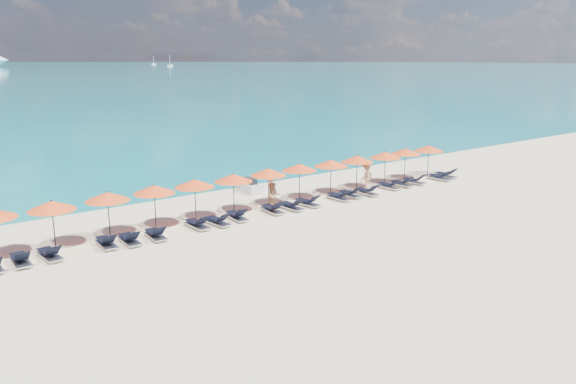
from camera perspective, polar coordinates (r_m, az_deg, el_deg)
ground at (r=28.25m, az=3.72°, el=-3.50°), size 1400.00×1400.00×0.00m
sailboat_near at (r=552.11m, az=-11.91°, el=12.50°), size 5.53×1.84×10.14m
sailboat_far at (r=673.54m, az=-13.48°, el=12.55°), size 5.23×1.74×9.58m
jetski at (r=35.47m, az=-3.89°, el=0.59°), size 1.18×2.38×0.81m
beachgoer_a at (r=31.49m, az=-1.68°, el=-0.04°), size 0.76×0.65×1.75m
beachgoer_b at (r=31.26m, az=-1.44°, el=-0.39°), size 0.83×0.74×1.49m
beachgoer_c at (r=36.15m, az=7.99°, el=1.62°), size 1.23×0.76×1.77m
umbrella_1 at (r=26.31m, az=-22.89°, el=-1.28°), size 2.10×2.10×2.28m
umbrella_2 at (r=27.13m, az=-17.89°, el=-0.44°), size 2.10×2.10×2.28m
umbrella_3 at (r=27.98m, az=-13.45°, el=0.26°), size 2.10×2.10×2.28m
umbrella_4 at (r=28.92m, az=-9.47°, el=0.88°), size 2.10×2.10×2.28m
umbrella_5 at (r=29.98m, az=-5.57°, el=1.45°), size 2.10×2.10×2.28m
umbrella_6 at (r=31.36m, az=-2.02°, el=2.04°), size 2.10×2.10×2.28m
umbrella_7 at (r=32.72m, az=1.17°, el=2.53°), size 2.10×2.10×2.28m
umbrella_8 at (r=34.08m, az=4.40°, el=2.94°), size 2.10×2.10×2.28m
umbrella_9 at (r=35.73m, az=7.04°, el=3.37°), size 2.10×2.10×2.28m
umbrella_10 at (r=37.44m, az=9.85°, el=3.73°), size 2.10×2.10×2.28m
umbrella_11 at (r=39.15m, az=11.85°, el=4.07°), size 2.10×2.10×2.28m
umbrella_12 at (r=40.84m, az=14.11°, el=4.33°), size 2.10×2.10×2.28m
lounger_1 at (r=25.50m, az=-25.53°, el=-6.18°), size 0.68×1.72×0.66m
lounger_2 at (r=25.70m, az=-23.05°, el=-5.79°), size 0.73×1.74×0.66m
lounger_3 at (r=26.38m, az=-17.96°, el=-4.86°), size 0.73×1.74×0.66m
lounger_4 at (r=26.52m, az=-15.79°, el=-4.61°), size 0.73×1.74×0.66m
lounger_5 at (r=26.94m, az=-13.31°, el=-4.17°), size 0.77×1.75×0.66m
lounger_6 at (r=28.16m, az=-9.19°, el=-3.20°), size 0.66×1.71×0.66m
lounger_7 at (r=28.51m, az=-7.16°, el=-2.92°), size 0.78×1.75×0.66m
lounger_8 at (r=29.34m, az=-5.24°, el=-2.40°), size 0.78×1.75×0.66m
lounger_9 at (r=30.50m, az=-1.60°, el=-1.73°), size 0.77×1.75×0.66m
lounger_10 at (r=31.13m, az=0.35°, el=-1.40°), size 0.66×1.72×0.66m
lounger_11 at (r=31.93m, az=2.02°, el=-1.03°), size 0.79×1.75×0.66m
lounger_12 at (r=33.36m, az=5.20°, el=-0.44°), size 0.64×1.71×0.66m
lounger_13 at (r=34.15m, az=6.30°, el=-0.14°), size 0.65×1.71×0.66m
lounger_14 at (r=34.79m, az=8.03°, el=0.06°), size 0.71×1.73×0.66m
lounger_15 at (r=36.62m, az=10.21°, el=0.66°), size 0.65×1.71×0.66m
lounger_16 at (r=37.51m, az=11.45°, el=0.91°), size 0.63×1.70×0.66m
lounger_17 at (r=38.41m, az=12.68°, el=1.14°), size 0.77×1.75×0.66m
lounger_18 at (r=40.04m, az=15.12°, el=1.50°), size 0.70×1.73×0.66m
lounger_19 at (r=40.96m, az=15.75°, el=1.72°), size 0.63×1.70×0.66m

